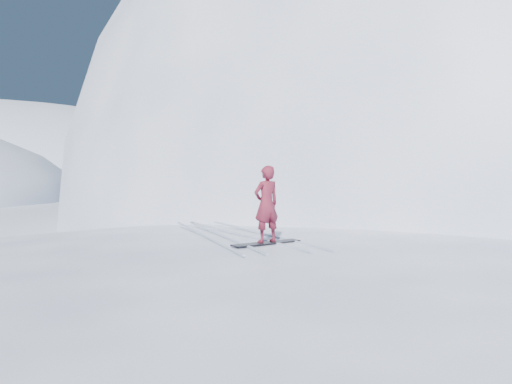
% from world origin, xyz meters
% --- Properties ---
extents(near_ridge, '(36.00, 28.00, 4.80)m').
position_xyz_m(near_ridge, '(1.00, 3.00, 0.00)').
color(near_ridge, white).
rests_on(near_ridge, ground).
extents(summit_peak, '(60.00, 56.00, 56.00)m').
position_xyz_m(summit_peak, '(22.00, 26.00, 0.00)').
color(summit_peak, white).
rests_on(summit_peak, ground).
extents(peak_shoulder, '(28.00, 24.00, 18.00)m').
position_xyz_m(peak_shoulder, '(10.00, 20.00, 0.00)').
color(peak_shoulder, white).
rests_on(peak_shoulder, ground).
extents(wind_bumps, '(16.00, 14.40, 1.00)m').
position_xyz_m(wind_bumps, '(-0.56, 2.12, 0.00)').
color(wind_bumps, white).
rests_on(wind_bumps, ground).
extents(snowboard, '(1.69, 0.86, 0.03)m').
position_xyz_m(snowboard, '(-0.10, 2.68, 2.41)').
color(snowboard, black).
rests_on(snowboard, near_ridge).
extents(snowboarder, '(0.72, 0.59, 1.71)m').
position_xyz_m(snowboarder, '(-0.10, 2.68, 3.28)').
color(snowboarder, maroon).
rests_on(snowboarder, snowboard).
extents(board_tracks, '(2.73, 5.96, 0.04)m').
position_xyz_m(board_tracks, '(-0.59, 4.27, 2.42)').
color(board_tracks, silver).
rests_on(board_tracks, ground).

